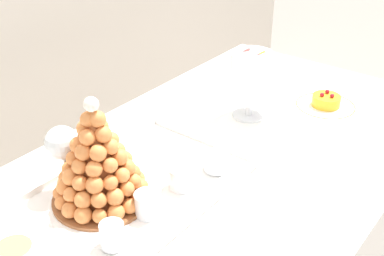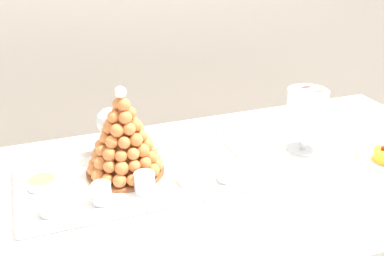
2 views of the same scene
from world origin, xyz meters
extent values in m
cylinder|color=brown|center=(0.72, 0.33, 0.37)|extent=(0.04, 0.04, 0.74)
cube|color=brown|center=(0.00, 0.00, 0.75)|extent=(1.55, 0.79, 0.02)
cube|color=white|center=(0.00, 0.00, 0.76)|extent=(1.61, 0.85, 0.00)
cube|color=white|center=(0.00, 0.42, 0.63)|extent=(1.61, 0.01, 0.25)
cube|color=white|center=(-0.27, 0.07, 0.77)|extent=(0.66, 0.36, 0.01)
cube|color=white|center=(-0.27, -0.10, 0.78)|extent=(0.66, 0.01, 0.02)
cube|color=white|center=(-0.27, 0.25, 0.78)|extent=(0.66, 0.01, 0.02)
cube|color=white|center=(-0.60, 0.07, 0.78)|extent=(0.01, 0.36, 0.02)
cube|color=white|center=(0.06, 0.07, 0.78)|extent=(0.01, 0.36, 0.02)
cylinder|color=white|center=(-0.27, 0.07, 0.77)|extent=(0.33, 0.33, 0.00)
cylinder|color=brown|center=(-0.29, 0.11, 0.78)|extent=(0.23, 0.23, 0.01)
cone|color=#C36B36|center=(-0.29, 0.11, 0.89)|extent=(0.16, 0.16, 0.22)
sphere|color=#E38343|center=(-0.20, 0.11, 0.80)|extent=(0.03, 0.03, 0.03)
sphere|color=#E78845|center=(-0.21, 0.14, 0.80)|extent=(0.04, 0.04, 0.04)
sphere|color=#E48544|center=(-0.23, 0.17, 0.80)|extent=(0.04, 0.04, 0.04)
sphere|color=#E28242|center=(-0.26, 0.19, 0.80)|extent=(0.04, 0.04, 0.04)
sphere|color=#E58645|center=(-0.29, 0.20, 0.80)|extent=(0.04, 0.04, 0.04)
sphere|color=#E88A47|center=(-0.33, 0.19, 0.80)|extent=(0.04, 0.04, 0.04)
sphere|color=#E28242|center=(-0.36, 0.17, 0.80)|extent=(0.03, 0.03, 0.03)
sphere|color=#E38443|center=(-0.38, 0.14, 0.80)|extent=(0.03, 0.03, 0.03)
sphere|color=#E28242|center=(-0.38, 0.11, 0.80)|extent=(0.04, 0.04, 0.04)
sphere|color=#E28342|center=(-0.38, 0.07, 0.80)|extent=(0.04, 0.04, 0.04)
sphere|color=#E48543|center=(-0.36, 0.04, 0.80)|extent=(0.03, 0.03, 0.03)
sphere|color=#E58644|center=(-0.33, 0.02, 0.80)|extent=(0.04, 0.04, 0.04)
sphere|color=#E58644|center=(-0.29, 0.02, 0.80)|extent=(0.04, 0.04, 0.04)
sphere|color=#E78845|center=(-0.26, 0.02, 0.80)|extent=(0.04, 0.04, 0.04)
sphere|color=#E38342|center=(-0.23, 0.04, 0.80)|extent=(0.04, 0.04, 0.04)
sphere|color=#E88A47|center=(-0.21, 0.07, 0.80)|extent=(0.04, 0.04, 0.04)
sphere|color=#E78946|center=(-0.22, 0.14, 0.83)|extent=(0.03, 0.03, 0.03)
sphere|color=#E78846|center=(-0.24, 0.17, 0.83)|extent=(0.04, 0.04, 0.04)
sphere|color=#E78846|center=(-0.27, 0.18, 0.83)|extent=(0.03, 0.03, 0.03)
sphere|color=#E38342|center=(-0.30, 0.19, 0.83)|extent=(0.03, 0.03, 0.03)
sphere|color=#E88946|center=(-0.33, 0.17, 0.83)|extent=(0.03, 0.03, 0.03)
sphere|color=#E88A47|center=(-0.36, 0.15, 0.83)|extent=(0.04, 0.04, 0.04)
sphere|color=#E78946|center=(-0.37, 0.12, 0.83)|extent=(0.03, 0.03, 0.03)
sphere|color=#E98A47|center=(-0.36, 0.08, 0.83)|extent=(0.04, 0.04, 0.04)
sphere|color=#E48544|center=(-0.35, 0.05, 0.83)|extent=(0.04, 0.04, 0.04)
sphere|color=#E78946|center=(-0.32, 0.03, 0.83)|extent=(0.04, 0.04, 0.04)
sphere|color=#E68745|center=(-0.28, 0.03, 0.83)|extent=(0.03, 0.03, 0.03)
sphere|color=#E68845|center=(-0.25, 0.04, 0.83)|extent=(0.04, 0.04, 0.04)
sphere|color=#E28242|center=(-0.22, 0.07, 0.83)|extent=(0.04, 0.04, 0.04)
sphere|color=#E38443|center=(-0.21, 0.10, 0.83)|extent=(0.04, 0.04, 0.04)
sphere|color=#E58644|center=(-0.24, 0.15, 0.86)|extent=(0.03, 0.03, 0.03)
sphere|color=#E38443|center=(-0.27, 0.17, 0.86)|extent=(0.04, 0.04, 0.04)
sphere|color=#E28342|center=(-0.30, 0.17, 0.86)|extent=(0.04, 0.04, 0.04)
sphere|color=#E28242|center=(-0.33, 0.16, 0.86)|extent=(0.04, 0.04, 0.04)
sphere|color=#E88A47|center=(-0.35, 0.13, 0.86)|extent=(0.04, 0.04, 0.04)
sphere|color=#E68745|center=(-0.35, 0.10, 0.86)|extent=(0.03, 0.03, 0.03)
sphere|color=#E48443|center=(-0.34, 0.07, 0.86)|extent=(0.04, 0.04, 0.04)
sphere|color=#E28242|center=(-0.31, 0.05, 0.86)|extent=(0.03, 0.03, 0.03)
sphere|color=#E88A47|center=(-0.28, 0.05, 0.86)|extent=(0.03, 0.03, 0.03)
sphere|color=#E48443|center=(-0.25, 0.06, 0.86)|extent=(0.04, 0.04, 0.04)
sphere|color=#E38342|center=(-0.23, 0.09, 0.86)|extent=(0.04, 0.04, 0.04)
sphere|color=#E48544|center=(-0.23, 0.12, 0.86)|extent=(0.04, 0.04, 0.04)
sphere|color=#E58645|center=(-0.27, 0.15, 0.89)|extent=(0.04, 0.04, 0.04)
sphere|color=#E68845|center=(-0.30, 0.16, 0.89)|extent=(0.04, 0.04, 0.04)
sphere|color=#E18241|center=(-0.33, 0.14, 0.90)|extent=(0.03, 0.03, 0.03)
sphere|color=#E78946|center=(-0.34, 0.11, 0.89)|extent=(0.03, 0.03, 0.03)
sphere|color=#E48443|center=(-0.33, 0.08, 0.89)|extent=(0.04, 0.04, 0.04)
sphere|color=#E48544|center=(-0.30, 0.06, 0.90)|extent=(0.03, 0.03, 0.03)
sphere|color=#E38342|center=(-0.27, 0.06, 0.90)|extent=(0.04, 0.04, 0.04)
sphere|color=#E68745|center=(-0.24, 0.09, 0.89)|extent=(0.03, 0.03, 0.03)
sphere|color=#E28242|center=(-0.24, 0.13, 0.89)|extent=(0.04, 0.04, 0.04)
sphere|color=#E18241|center=(-0.28, 0.15, 0.93)|extent=(0.04, 0.04, 0.04)
sphere|color=#E58644|center=(-0.32, 0.14, 0.92)|extent=(0.04, 0.04, 0.04)
sphere|color=#E28342|center=(-0.33, 0.11, 0.92)|extent=(0.04, 0.04, 0.04)
sphere|color=#E38443|center=(-0.31, 0.08, 0.93)|extent=(0.04, 0.04, 0.04)
sphere|color=#E78846|center=(-0.28, 0.07, 0.93)|extent=(0.04, 0.04, 0.04)
sphere|color=#E88947|center=(-0.26, 0.09, 0.93)|extent=(0.03, 0.03, 0.03)
sphere|color=#E88946|center=(-0.26, 0.13, 0.92)|extent=(0.03, 0.03, 0.03)
sphere|color=#E58645|center=(-0.30, 0.13, 0.96)|extent=(0.04, 0.04, 0.04)
sphere|color=#E58644|center=(-0.31, 0.10, 0.96)|extent=(0.04, 0.04, 0.04)
sphere|color=#E48544|center=(-0.29, 0.08, 0.96)|extent=(0.04, 0.04, 0.04)
sphere|color=#E58644|center=(-0.27, 0.11, 0.96)|extent=(0.04, 0.04, 0.04)
sphere|color=#E68745|center=(-0.30, 0.12, 0.99)|extent=(0.03, 0.03, 0.03)
sphere|color=#E48544|center=(-0.29, 0.10, 0.99)|extent=(0.04, 0.04, 0.04)
sphere|color=white|center=(-0.29, 0.11, 1.02)|extent=(0.03, 0.03, 0.03)
cylinder|color=silver|center=(-0.51, -0.03, 0.80)|extent=(0.05, 0.05, 0.05)
cylinder|color=brown|center=(-0.51, -0.03, 0.78)|extent=(0.05, 0.05, 0.02)
cylinder|color=#8C603D|center=(-0.51, -0.03, 0.80)|extent=(0.05, 0.05, 0.01)
sphere|color=brown|center=(-0.51, -0.03, 0.81)|extent=(0.02, 0.02, 0.02)
cylinder|color=silver|center=(-0.38, -0.02, 0.80)|extent=(0.05, 0.05, 0.06)
cylinder|color=gold|center=(-0.38, -0.02, 0.79)|extent=(0.05, 0.05, 0.02)
cylinder|color=#EAC166|center=(-0.38, -0.02, 0.81)|extent=(0.05, 0.05, 0.02)
sphere|color=brown|center=(-0.39, -0.02, 0.82)|extent=(0.01, 0.01, 0.01)
cylinder|color=silver|center=(-0.27, -0.01, 0.80)|extent=(0.06, 0.06, 0.06)
cylinder|color=brown|center=(-0.27, -0.01, 0.79)|extent=(0.05, 0.05, 0.02)
cylinder|color=#8C603D|center=(-0.27, -0.01, 0.81)|extent=(0.05, 0.05, 0.02)
sphere|color=brown|center=(-0.26, -0.01, 0.82)|extent=(0.02, 0.02, 0.02)
cylinder|color=silver|center=(-0.14, -0.01, 0.80)|extent=(0.06, 0.06, 0.05)
cylinder|color=#F4EAC6|center=(-0.14, -0.01, 0.79)|extent=(0.06, 0.06, 0.02)
cylinder|color=white|center=(-0.14, -0.01, 0.81)|extent=(0.06, 0.06, 0.02)
sphere|color=brown|center=(-0.14, -0.02, 0.82)|extent=(0.02, 0.02, 0.02)
cylinder|color=silver|center=(-0.03, -0.03, 0.80)|extent=(0.06, 0.06, 0.05)
cylinder|color=brown|center=(-0.03, -0.03, 0.78)|extent=(0.06, 0.06, 0.02)
cylinder|color=#8C603D|center=(-0.03, -0.03, 0.80)|extent=(0.06, 0.06, 0.01)
sphere|color=brown|center=(-0.02, -0.03, 0.81)|extent=(0.02, 0.02, 0.02)
cylinder|color=white|center=(-0.53, 0.11, 0.79)|extent=(0.08, 0.08, 0.02)
cylinder|color=#F2CC59|center=(-0.53, 0.11, 0.79)|extent=(0.07, 0.07, 0.00)
cylinder|color=white|center=(0.28, 0.06, 0.77)|extent=(0.10, 0.10, 0.01)
cylinder|color=white|center=(0.28, 0.06, 0.80)|extent=(0.02, 0.02, 0.06)
cylinder|color=white|center=(0.28, 0.06, 0.90)|extent=(0.13, 0.13, 0.14)
cylinder|color=#72B2E0|center=(0.30, 0.06, 0.85)|extent=(0.06, 0.05, 0.05)
cylinder|color=brown|center=(0.28, 0.09, 0.85)|extent=(0.05, 0.05, 0.05)
cylinder|color=yellow|center=(0.25, 0.07, 0.85)|extent=(0.06, 0.05, 0.04)
cylinder|color=#D199D8|center=(0.28, 0.05, 0.85)|extent=(0.07, 0.04, 0.07)
cylinder|color=#9ED860|center=(0.30, 0.08, 0.87)|extent=(0.05, 0.05, 0.04)
cylinder|color=yellow|center=(0.27, 0.08, 0.87)|extent=(0.05, 0.05, 0.04)
cylinder|color=#F9A54C|center=(0.25, 0.05, 0.87)|extent=(0.05, 0.05, 0.05)
cylinder|color=#9ED860|center=(0.29, 0.04, 0.87)|extent=(0.05, 0.05, 0.05)
cylinder|color=pink|center=(0.28, 0.07, 0.89)|extent=(0.06, 0.05, 0.05)
cylinder|color=#72B2E0|center=(0.25, 0.07, 0.89)|extent=(0.06, 0.05, 0.06)
cylinder|color=#9ED860|center=(0.27, 0.05, 0.89)|extent=(0.06, 0.05, 0.05)
cylinder|color=#E54C47|center=(0.30, 0.06, 0.89)|extent=(0.05, 0.04, 0.05)
cylinder|color=#F9A54C|center=(0.28, 0.07, 0.91)|extent=(0.06, 0.05, 0.06)
cylinder|color=#72B2E0|center=(0.27, 0.06, 0.91)|extent=(0.05, 0.05, 0.06)
cylinder|color=#9ED860|center=(0.30, 0.06, 0.91)|extent=(0.06, 0.05, 0.05)
cylinder|color=#D199D8|center=(0.26, 0.08, 0.93)|extent=(0.06, 0.05, 0.05)
cylinder|color=pink|center=(0.27, 0.05, 0.93)|extent=(0.06, 0.05, 0.05)
cylinder|color=yellow|center=(0.31, 0.04, 0.93)|extent=(0.05, 0.05, 0.05)
cylinder|color=pink|center=(0.30, 0.08, 0.93)|extent=(0.05, 0.04, 0.05)
cylinder|color=brown|center=(0.27, 0.07, 0.96)|extent=(0.05, 0.05, 0.03)
cylinder|color=#E54C47|center=(0.28, 0.03, 0.96)|extent=(0.05, 0.04, 0.05)
cylinder|color=yellow|center=(0.30, 0.06, 0.96)|extent=(0.05, 0.05, 0.04)
cylinder|color=#E54C47|center=(0.29, 0.10, 0.96)|extent=(0.05, 0.05, 0.05)
sphere|color=#A51923|center=(0.47, -0.09, 0.81)|extent=(0.01, 0.01, 0.01)
cylinder|color=silver|center=(-0.31, 0.20, 0.77)|extent=(0.06, 0.06, 0.00)
cylinder|color=silver|center=(-0.31, 0.20, 0.82)|extent=(0.01, 0.01, 0.10)
sphere|color=silver|center=(-0.31, 0.20, 0.90)|extent=(0.08, 0.08, 0.08)
camera|label=1|loc=(-0.90, -0.63, 1.50)|focal=46.66mm
camera|label=2|loc=(-0.52, -1.05, 1.45)|focal=42.90mm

